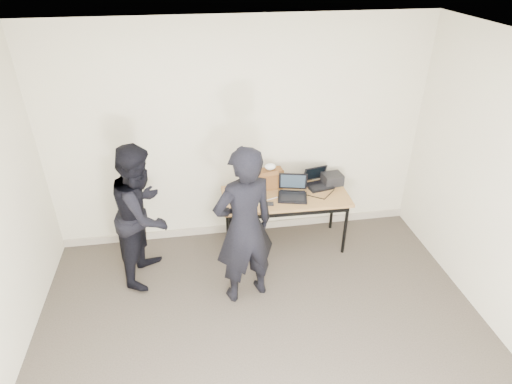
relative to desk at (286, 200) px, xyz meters
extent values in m
cube|color=#423A32|center=(-0.50, -1.85, -0.69)|extent=(4.50, 4.50, 0.05)
cube|color=white|center=(-0.50, -1.85, 2.06)|extent=(4.50, 4.50, 0.05)
cube|color=beige|center=(-0.50, 0.43, 0.69)|extent=(4.50, 0.05, 2.70)
cube|color=olive|center=(0.00, 0.01, 0.04)|extent=(1.51, 0.68, 0.03)
cylinder|color=black|center=(-0.70, -0.24, -0.32)|extent=(0.04, 0.04, 0.68)
cylinder|color=black|center=(0.68, -0.27, -0.32)|extent=(0.04, 0.04, 0.68)
cylinder|color=black|center=(-0.68, 0.29, -0.32)|extent=(0.04, 0.04, 0.68)
cylinder|color=black|center=(0.70, 0.26, -0.32)|extent=(0.04, 0.04, 0.68)
cube|color=black|center=(-0.01, -0.27, -0.02)|extent=(1.40, 0.05, 0.06)
cube|color=#C1B99B|center=(-0.45, -0.02, 0.07)|extent=(0.28, 0.25, 0.03)
cube|color=#F2EACE|center=(-0.45, -0.04, 0.09)|extent=(0.23, 0.14, 0.01)
cube|color=#C1B99B|center=(-0.43, 0.11, 0.18)|extent=(0.26, 0.07, 0.18)
cube|color=black|center=(-0.43, 0.10, 0.18)|extent=(0.22, 0.06, 0.15)
cube|color=#C1B99B|center=(-0.44, 0.09, 0.09)|extent=(0.23, 0.04, 0.01)
cube|color=black|center=(0.07, -0.07, 0.07)|extent=(0.39, 0.33, 0.02)
cube|color=black|center=(0.06, -0.10, 0.08)|extent=(0.30, 0.20, 0.01)
cube|color=black|center=(0.10, 0.09, 0.20)|extent=(0.35, 0.15, 0.24)
cube|color=#26333F|center=(0.10, 0.08, 0.20)|extent=(0.30, 0.12, 0.20)
cube|color=black|center=(0.10, 0.06, 0.08)|extent=(0.30, 0.09, 0.02)
cube|color=black|center=(0.46, 0.14, 0.07)|extent=(0.34, 0.28, 0.02)
cube|color=black|center=(0.46, 0.11, 0.08)|extent=(0.27, 0.17, 0.01)
cube|color=black|center=(0.43, 0.28, 0.18)|extent=(0.31, 0.14, 0.20)
cube|color=black|center=(0.43, 0.27, 0.18)|extent=(0.27, 0.11, 0.17)
cube|color=black|center=(0.43, 0.25, 0.08)|extent=(0.27, 0.07, 0.01)
cube|color=brown|center=(-0.18, 0.23, 0.18)|extent=(0.37, 0.19, 0.24)
cube|color=brown|center=(-0.18, 0.17, 0.28)|extent=(0.36, 0.10, 0.07)
cube|color=brown|center=(-0.02, 0.24, 0.16)|extent=(0.02, 0.10, 0.02)
ellipsoid|color=white|center=(-0.15, 0.23, 0.34)|extent=(0.15, 0.12, 0.08)
cube|color=black|center=(0.63, 0.19, 0.13)|extent=(0.26, 0.23, 0.14)
cube|color=black|center=(-0.22, -0.17, 0.07)|extent=(0.08, 0.06, 0.03)
cube|color=silver|center=(-0.24, -0.07, 0.06)|extent=(0.27, 0.10, 0.01)
cube|color=black|center=(0.52, -0.06, 0.06)|extent=(0.19, 0.20, 0.01)
cube|color=black|center=(0.21, 0.19, 0.06)|extent=(0.25, 0.03, 0.01)
cube|color=black|center=(0.29, -0.06, 0.06)|extent=(0.28, 0.20, 0.01)
imported|color=black|center=(-0.60, -0.79, 0.22)|extent=(0.74, 0.59, 1.76)
imported|color=black|center=(-1.64, -0.25, 0.15)|extent=(0.80, 0.92, 1.61)
cube|color=#AA9E8D|center=(-0.50, 0.39, -0.61)|extent=(4.50, 0.03, 0.10)
camera|label=1|loc=(-1.04, -4.24, 2.68)|focal=30.00mm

